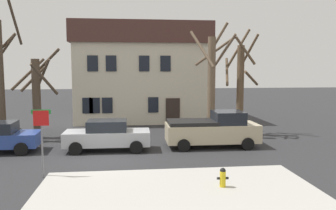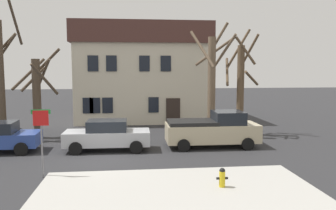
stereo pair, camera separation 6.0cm
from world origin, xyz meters
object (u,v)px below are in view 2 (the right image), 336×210
at_px(building_main, 142,72).
at_px(tree_bare_near, 1,74).
at_px(car_silver_sedan, 107,135).
at_px(pickup_truck_beige, 213,130).
at_px(bicycle_leaning, 11,134).
at_px(tree_bare_far, 212,80).
at_px(street_sign_pole, 41,130).
at_px(tree_bare_end, 241,84).
at_px(fire_hydrant, 222,177).
at_px(tree_bare_mid, 37,93).

bearing_deg(building_main, tree_bare_near, -138.60).
xyz_separation_m(car_silver_sedan, pickup_truck_beige, (5.86, 0.28, 0.14)).
height_order(building_main, bicycle_leaning, building_main).
height_order(building_main, car_silver_sedan, building_main).
height_order(tree_bare_far, street_sign_pole, tree_bare_far).
height_order(tree_bare_far, car_silver_sedan, tree_bare_far).
height_order(building_main, tree_bare_near, tree_bare_near).
xyz_separation_m(tree_bare_far, pickup_truck_beige, (-0.62, -2.87, -2.68)).
distance_m(car_silver_sedan, street_sign_pole, 5.15).
distance_m(building_main, bicycle_leaning, 12.08).
xyz_separation_m(tree_bare_near, car_silver_sedan, (6.59, -3.52, -3.26)).
xyz_separation_m(tree_bare_end, street_sign_pole, (-10.81, -8.09, -1.43)).
relative_size(pickup_truck_beige, street_sign_pole, 1.86).
bearing_deg(fire_hydrant, building_main, 97.24).
bearing_deg(tree_bare_near, building_main, 41.40).
xyz_separation_m(building_main, car_silver_sedan, (-2.25, -11.32, -3.30)).
bearing_deg(tree_bare_far, car_silver_sedan, -154.04).
distance_m(tree_bare_end, street_sign_pole, 13.58).
height_order(tree_bare_near, street_sign_pole, tree_bare_near).
xyz_separation_m(building_main, street_sign_pole, (-4.54, -15.80, -2.18)).
distance_m(tree_bare_mid, car_silver_sedan, 6.50).
relative_size(tree_bare_mid, pickup_truck_beige, 1.11).
height_order(tree_bare_mid, street_sign_pole, tree_bare_mid).
distance_m(building_main, tree_bare_far, 9.20).
bearing_deg(car_silver_sedan, bicycle_leaning, 150.23).
relative_size(tree_bare_end, bicycle_leaning, 4.04).
distance_m(pickup_truck_beige, street_sign_pole, 9.49).
bearing_deg(bicycle_leaning, tree_bare_mid, 19.40).
bearing_deg(car_silver_sedan, tree_bare_mid, 138.47).
height_order(building_main, street_sign_pole, building_main).
relative_size(building_main, tree_bare_end, 1.58).
bearing_deg(tree_bare_near, pickup_truck_beige, -14.57).
bearing_deg(tree_bare_mid, street_sign_pole, -74.79).
xyz_separation_m(tree_bare_mid, pickup_truck_beige, (10.48, -3.81, -1.91)).
bearing_deg(tree_bare_far, tree_bare_end, 12.60).
relative_size(building_main, tree_bare_far, 1.53).
height_order(building_main, fire_hydrant, building_main).
bearing_deg(pickup_truck_beige, tree_bare_end, 51.36).
bearing_deg(tree_bare_near, tree_bare_end, 0.35).
bearing_deg(tree_bare_near, tree_bare_mid, 16.10).
height_order(tree_bare_mid, tree_bare_end, tree_bare_end).
relative_size(building_main, car_silver_sedan, 2.45).
distance_m(tree_bare_near, pickup_truck_beige, 13.24).
distance_m(tree_bare_far, bicycle_leaning, 13.09).
xyz_separation_m(car_silver_sedan, bicycle_leaning, (-6.18, 3.54, -0.46)).
distance_m(fire_hydrant, street_sign_pole, 7.30).
bearing_deg(tree_bare_mid, tree_bare_far, -4.80).
bearing_deg(bicycle_leaning, car_silver_sedan, -29.77).
xyz_separation_m(tree_bare_far, street_sign_pole, (-8.77, -7.64, -1.70)).
distance_m(tree_bare_near, tree_bare_far, 13.09).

